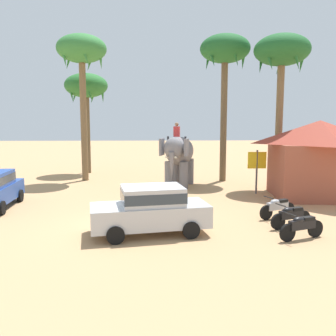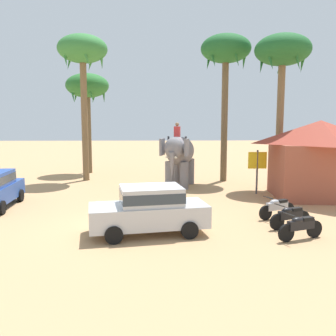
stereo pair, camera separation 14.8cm
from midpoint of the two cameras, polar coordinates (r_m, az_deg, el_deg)
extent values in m
plane|color=tan|center=(13.81, -6.19, -9.31)|extent=(120.00, 120.00, 0.00)
cube|color=#B7BABF|center=(12.84, -3.23, -7.41)|extent=(4.34, 2.42, 0.76)
cube|color=#B7BABF|center=(12.69, -2.80, -4.34)|extent=(2.35, 1.92, 0.64)
cube|color=#2D3842|center=(12.69, -2.80, -4.34)|extent=(2.37, 1.94, 0.35)
cylinder|color=black|center=(12.00, -8.65, -10.45)|extent=(0.62, 0.29, 0.60)
cylinder|color=black|center=(13.62, -9.14, -8.28)|extent=(0.62, 0.29, 0.60)
cylinder|color=black|center=(12.41, 3.32, -9.77)|extent=(0.62, 0.29, 0.60)
cylinder|color=black|center=(13.99, 1.41, -7.77)|extent=(0.62, 0.29, 0.60)
cylinder|color=black|center=(19.34, -22.50, -4.06)|extent=(0.22, 0.61, 0.60)
cylinder|color=black|center=(16.98, -24.98, -5.74)|extent=(0.22, 0.61, 0.60)
ellipsoid|color=slate|center=(21.95, 1.67, 2.70)|extent=(2.40, 3.42, 1.70)
cylinder|color=slate|center=(21.11, 2.28, -1.19)|extent=(0.52, 0.52, 1.60)
cylinder|color=slate|center=(21.31, -0.04, -1.11)|extent=(0.52, 0.52, 1.60)
cylinder|color=slate|center=(22.92, 3.23, -0.51)|extent=(0.52, 0.52, 1.60)
cylinder|color=slate|center=(23.10, 1.09, -0.44)|extent=(0.52, 0.52, 1.60)
ellipsoid|color=slate|center=(20.34, 0.69, 3.16)|extent=(1.33, 1.27, 1.20)
cube|color=slate|center=(20.28, 2.73, 3.29)|extent=(0.34, 0.80, 0.96)
cube|color=slate|center=(20.62, -1.20, 3.36)|extent=(0.34, 0.80, 0.96)
cone|color=slate|center=(20.01, 0.38, 0.21)|extent=(0.45, 0.45, 1.60)
cone|color=beige|center=(19.94, 1.14, 1.63)|extent=(0.27, 0.57, 0.21)
cone|color=beige|center=(20.06, -0.30, 1.67)|extent=(0.27, 0.57, 0.21)
cube|color=red|center=(21.05, 1.18, 5.77)|extent=(0.39, 0.32, 0.60)
sphere|color=#8E6647|center=(21.04, 1.18, 6.91)|extent=(0.22, 0.22, 0.22)
cylinder|color=#333338|center=(20.97, 2.57, 4.25)|extent=(0.12, 0.12, 0.55)
cylinder|color=#333338|center=(21.20, -0.20, 4.29)|extent=(0.12, 0.12, 0.55)
cylinder|color=black|center=(12.71, 18.03, -9.71)|extent=(0.60, 0.31, 0.60)
cylinder|color=black|center=(13.50, 21.94, -8.88)|extent=(0.60, 0.31, 0.60)
cube|color=black|center=(13.04, 20.09, -8.36)|extent=(1.02, 0.55, 0.32)
ellipsoid|color=black|center=(12.89, 19.63, -7.69)|extent=(0.50, 0.38, 0.20)
cube|color=black|center=(13.16, 20.93, -7.44)|extent=(0.49, 0.36, 0.12)
cylinder|color=black|center=(12.60, 18.45, -6.95)|extent=(0.23, 0.53, 0.04)
cylinder|color=black|center=(13.94, 16.67, -8.13)|extent=(0.60, 0.31, 0.60)
cylinder|color=black|center=(14.72, 20.31, -7.46)|extent=(0.60, 0.31, 0.60)
cube|color=black|center=(14.27, 18.58, -6.94)|extent=(1.02, 0.55, 0.32)
ellipsoid|color=black|center=(14.13, 18.15, -6.31)|extent=(0.50, 0.38, 0.20)
cube|color=black|center=(14.39, 19.36, -6.11)|extent=(0.49, 0.36, 0.12)
cylinder|color=black|center=(13.85, 17.06, -5.61)|extent=(0.23, 0.53, 0.04)
cylinder|color=black|center=(15.16, 14.96, -6.81)|extent=(0.59, 0.34, 0.60)
cylinder|color=black|center=(15.97, 18.19, -6.21)|extent=(0.59, 0.34, 0.60)
cube|color=#ADADB2|center=(15.51, 16.65, -5.72)|extent=(1.01, 0.61, 0.32)
ellipsoid|color=#ADADB2|center=(15.37, 16.27, -5.14)|extent=(0.50, 0.40, 0.20)
cube|color=black|center=(15.64, 17.34, -4.96)|extent=(0.49, 0.39, 0.12)
cylinder|color=black|center=(15.09, 15.29, -4.48)|extent=(0.27, 0.52, 0.04)
cylinder|color=brown|center=(28.19, -12.74, 5.69)|extent=(0.40, 0.40, 6.39)
ellipsoid|color=#286B2D|center=(28.30, -12.94, 12.58)|extent=(3.20, 3.20, 1.80)
cone|color=#286B2D|center=(28.06, -10.46, 11.67)|extent=(0.40, 0.92, 1.64)
cone|color=#286B2D|center=(29.31, -11.76, 11.45)|extent=(0.91, 0.57, 1.67)
cone|color=#286B2D|center=(29.14, -14.56, 11.39)|extent=(0.73, 0.83, 1.69)
cone|color=#286B2D|center=(27.77, -15.20, 11.58)|extent=(0.73, 0.83, 1.69)
cone|color=#286B2D|center=(27.07, -12.59, 11.77)|extent=(0.91, 0.57, 1.67)
cylinder|color=brown|center=(22.41, 16.95, 6.97)|extent=(0.41, 0.41, 7.82)
ellipsoid|color=#1E5B28|center=(22.77, 17.35, 17.36)|extent=(3.20, 3.20, 1.80)
cone|color=#1E5B28|center=(23.10, 20.23, 15.84)|extent=(0.40, 0.92, 1.64)
cone|color=#1E5B28|center=(23.87, 17.24, 15.67)|extent=(0.91, 0.57, 1.67)
cone|color=#1E5B28|center=(23.07, 14.34, 16.07)|extent=(0.73, 0.83, 1.69)
cone|color=#1E5B28|center=(21.73, 15.42, 16.59)|extent=(0.73, 0.83, 1.69)
cone|color=#1E5B28|center=(21.75, 19.29, 16.43)|extent=(0.91, 0.57, 1.67)
cylinder|color=brown|center=(24.65, -13.34, 7.76)|extent=(0.42, 0.42, 8.38)
ellipsoid|color=#337A38|center=(25.08, -13.65, 17.84)|extent=(3.20, 3.20, 1.80)
cone|color=#337A38|center=(24.79, -10.78, 16.87)|extent=(0.40, 0.92, 1.64)
cone|color=#337A38|center=(26.03, -12.26, 16.37)|extent=(0.91, 0.57, 1.67)
cone|color=#337A38|center=(25.87, -15.49, 16.33)|extent=(0.73, 0.83, 1.69)
cone|color=#337A38|center=(24.52, -16.28, 16.81)|extent=(0.73, 0.83, 1.69)
cone|color=#337A38|center=(23.82, -13.28, 17.20)|extent=(0.91, 0.57, 1.67)
cylinder|color=brown|center=(24.07, 8.60, 7.85)|extent=(0.42, 0.42, 8.34)
ellipsoid|color=#1E5B28|center=(24.50, 8.81, 18.12)|extent=(3.20, 3.20, 1.80)
cone|color=#1E5B28|center=(24.65, 11.65, 16.81)|extent=(0.40, 0.92, 1.64)
cone|color=#1E5B28|center=(25.58, 9.14, 16.52)|extent=(0.91, 0.57, 1.67)
cone|color=#1E5B28|center=(24.94, 6.18, 16.80)|extent=(0.73, 0.83, 1.69)
cone|color=#1E5B28|center=(23.57, 6.69, 17.35)|extent=(0.73, 0.83, 1.69)
cone|color=#1E5B28|center=(23.38, 10.27, 17.37)|extent=(0.91, 0.57, 1.67)
cube|color=#994C38|center=(20.29, 22.36, -0.39)|extent=(4.69, 3.96, 2.80)
pyramid|color=#9E3828|center=(20.14, 22.65, 5.26)|extent=(5.33, 4.60, 1.20)
cylinder|color=#4C4C51|center=(20.25, 13.61, -0.62)|extent=(0.10, 0.10, 2.40)
cube|color=yellow|center=(20.18, 13.67, 1.21)|extent=(1.00, 0.08, 0.90)
camera|label=1|loc=(0.07, -90.23, -0.03)|focal=38.62mm
camera|label=2|loc=(0.07, 89.77, 0.03)|focal=38.62mm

